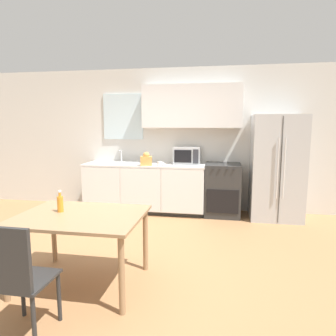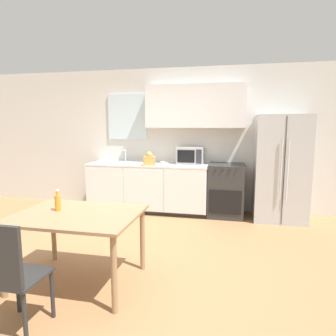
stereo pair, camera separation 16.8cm
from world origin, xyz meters
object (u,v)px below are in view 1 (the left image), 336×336
dining_table (81,223)px  dining_chair_near (17,274)px  refrigerator (277,167)px  microwave (187,155)px  drink_bottle (60,203)px  oven_range (223,190)px  coffee_mug (160,164)px

dining_table → dining_chair_near: 0.87m
refrigerator → microwave: refrigerator is taller
dining_chair_near → drink_bottle: size_ratio=4.12×
oven_range → coffee_mug: 1.23m
refrigerator → drink_bottle: bearing=-134.7°
microwave → dining_chair_near: (-0.86, -3.67, -0.53)m
coffee_mug → drink_bottle: size_ratio=0.54×
dining_table → oven_range: bearing=62.1°
refrigerator → microwave: size_ratio=3.70×
microwave → drink_bottle: microwave is taller
coffee_mug → drink_bottle: bearing=-103.3°
microwave → drink_bottle: (-1.01, -2.77, -0.23)m
dining_chair_near → refrigerator: bearing=55.8°
oven_range → refrigerator: bearing=-1.8°
microwave → dining_table: 2.95m
dining_table → microwave: bearing=74.9°
microwave → dining_chair_near: 3.81m
oven_range → drink_bottle: (-1.67, -2.64, 0.37)m
coffee_mug → drink_bottle: 2.47m
dining_chair_near → drink_bottle: bearing=99.6°
coffee_mug → dining_chair_near: size_ratio=0.13×
microwave → dining_chair_near: bearing=-103.2°
refrigerator → microwave: 1.60m
coffee_mug → microwave: bearing=39.8°
drink_bottle → refrigerator: bearing=45.3°
refrigerator → coffee_mug: refrigerator is taller
microwave → dining_table: size_ratio=0.39×
microwave → dining_chair_near: microwave is taller
drink_bottle → coffee_mug: bearing=76.7°
oven_range → drink_bottle: drink_bottle is taller
oven_range → coffee_mug: (-1.11, -0.24, 0.48)m
dining_table → refrigerator: bearing=48.7°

